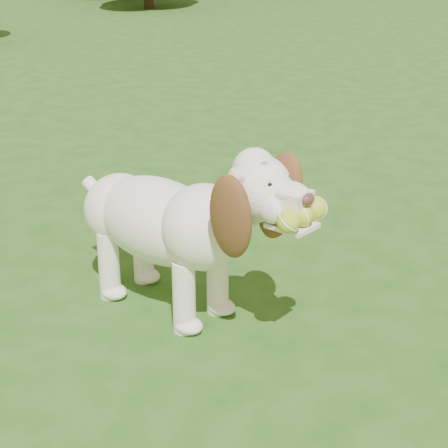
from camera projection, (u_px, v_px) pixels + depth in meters
ground at (4, 290)px, 3.45m from camera, size 80.00×80.00×0.00m
dog at (178, 219)px, 3.11m from camera, size 0.66×1.25×0.82m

